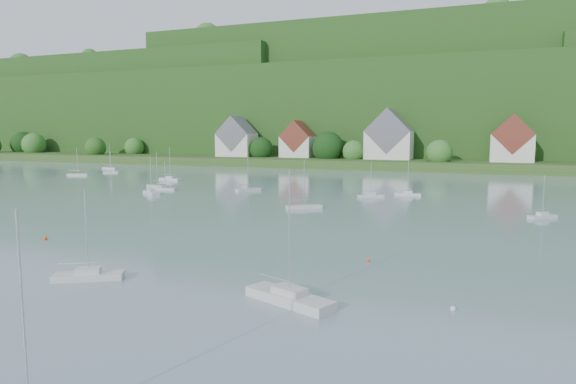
% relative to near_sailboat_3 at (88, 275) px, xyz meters
% --- Properties ---
extents(far_shore_strip, '(600.00, 60.00, 3.00)m').
position_rel_near_sailboat_3_xyz_m(far_shore_strip, '(-4.69, 159.46, 1.07)').
color(far_shore_strip, '#31501E').
rests_on(far_shore_strip, ground).
extents(forested_ridge, '(620.00, 181.22, 69.89)m').
position_rel_near_sailboat_3_xyz_m(forested_ridge, '(-4.30, 228.02, 22.46)').
color(forested_ridge, '#1C4315').
rests_on(forested_ridge, ground).
extents(village_building_0, '(14.00, 10.40, 16.00)m').
position_rel_near_sailboat_3_xyz_m(village_building_0, '(-59.69, 146.46, 9.08)').
color(village_building_0, silver).
rests_on(village_building_0, far_shore_strip).
extents(village_building_1, '(12.00, 9.36, 14.00)m').
position_rel_near_sailboat_3_xyz_m(village_building_1, '(-34.69, 148.46, 8.32)').
color(village_building_1, silver).
rests_on(village_building_1, far_shore_strip).
extents(village_building_2, '(16.00, 11.44, 18.00)m').
position_rel_near_sailboat_3_xyz_m(village_building_2, '(0.31, 147.46, 9.84)').
color(village_building_2, silver).
rests_on(village_building_2, far_shore_strip).
extents(village_building_3, '(13.00, 10.40, 15.50)m').
position_rel_near_sailboat_3_xyz_m(village_building_3, '(40.31, 145.46, 9.00)').
color(village_building_3, silver).
rests_on(village_building_3, far_shore_strip).
extents(near_sailboat_3, '(5.87, 4.23, 7.84)m').
position_rel_near_sailboat_3_xyz_m(near_sailboat_3, '(0.00, 0.00, 0.00)').
color(near_sailboat_3, silver).
rests_on(near_sailboat_3, ground).
extents(near_sailboat_4, '(7.65, 4.68, 10.00)m').
position_rel_near_sailboat_3_xyz_m(near_sailboat_4, '(18.34, 0.62, 0.07)').
color(near_sailboat_4, silver).
rests_on(near_sailboat_4, ground).
extents(mooring_buoy_2, '(0.39, 0.39, 0.39)m').
position_rel_near_sailboat_3_xyz_m(mooring_buoy_2, '(21.29, 14.59, -0.43)').
color(mooring_buoy_2, '#F04810').
rests_on(mooring_buoy_2, ground).
extents(mooring_buoy_3, '(0.49, 0.49, 0.49)m').
position_rel_near_sailboat_3_xyz_m(mooring_buoy_3, '(-16.52, 10.94, -0.43)').
color(mooring_buoy_3, '#F04810').
rests_on(mooring_buoy_3, ground).
extents(mooring_buoy_4, '(0.42, 0.42, 0.42)m').
position_rel_near_sailboat_3_xyz_m(mooring_buoy_4, '(29.80, 3.44, -0.43)').
color(mooring_buoy_4, silver).
rests_on(mooring_buoy_4, ground).
extents(far_sailboat_cluster, '(195.10, 63.94, 8.71)m').
position_rel_near_sailboat_3_xyz_m(far_sailboat_cluster, '(13.98, 78.18, -0.06)').
color(far_sailboat_cluster, silver).
rests_on(far_sailboat_cluster, ground).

